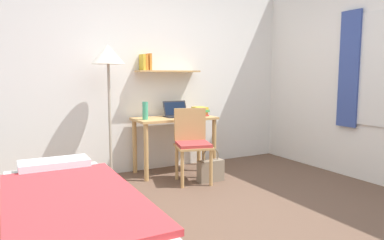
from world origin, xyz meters
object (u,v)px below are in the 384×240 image
water_bottle (145,111)px  laptop (176,113)px  desk (175,128)px  desk_chair (192,142)px  bed (71,224)px  handbag (211,170)px  book_stack (200,111)px  standing_lamp (108,62)px

water_bottle → laptop: bearing=13.1°
desk → desk_chair: 0.49m
bed → water_bottle: water_bottle is taller
desk_chair → handbag: 0.41m
book_stack → handbag: size_ratio=0.55×
handbag → laptop: bearing=101.7°
desk → book_stack: book_stack is taller
desk → standing_lamp: 1.21m
desk → water_bottle: size_ratio=4.78×
laptop → water_bottle: water_bottle is taller
bed → desk_chair: desk_chair is taller
desk → handbag: desk is taller
laptop → water_bottle: 0.50m
desk_chair → book_stack: desk_chair is taller
bed → water_bottle: 2.11m
desk_chair → handbag: desk_chair is taller
desk_chair → book_stack: bearing=52.6°
desk_chair → water_bottle: bearing=134.3°
desk_chair → handbag: (0.19, -0.11, -0.35)m
bed → desk_chair: size_ratio=2.23×
book_stack → handbag: 0.90m
standing_lamp → laptop: (0.93, 0.11, -0.64)m
desk → laptop: 0.22m
desk → book_stack: 0.43m
bed → laptop: 2.48m
standing_lamp → water_bottle: 0.73m
desk → handbag: size_ratio=2.52×
bed → laptop: (1.67, 1.75, 0.55)m
bed → laptop: laptop is taller
laptop → water_bottle: size_ratio=1.52×
desk → water_bottle: bearing=-174.2°
book_stack → desk: bearing=-179.2°
standing_lamp → handbag: (1.07, -0.55, -1.28)m
laptop → handbag: laptop is taller
book_stack → handbag: book_stack is taller
bed → handbag: size_ratio=4.67×
bed → desk: desk is taller
bed → desk_chair: (1.62, 1.20, 0.25)m
bed → book_stack: size_ratio=8.51×
desk_chair → laptop: size_ratio=2.61×
standing_lamp → handbag: standing_lamp is taller
bed → handbag: bed is taller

